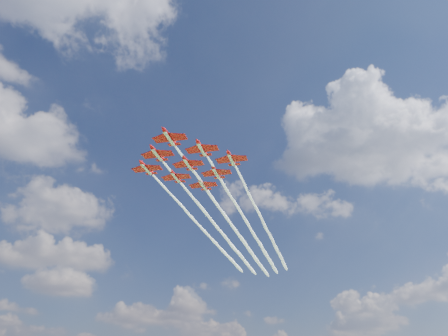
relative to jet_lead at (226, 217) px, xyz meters
The scene contains 9 objects.
jet_lead is the anchor object (origin of this frame).
jet_row2_port 11.72m from the jet_lead, ahead, with size 106.52×111.54×2.98m.
jet_row2_starb 11.72m from the jet_lead, 85.99° to the left, with size 106.52×111.54×2.98m.
jet_row3_port 23.44m from the jet_lead, ahead, with size 106.52×111.54×2.98m.
jet_row3_centre 18.05m from the jet_lead, 46.35° to the left, with size 106.52×111.54×2.98m.
jet_row3_starb 23.44m from the jet_lead, 85.99° to the left, with size 106.52×111.54×2.98m.
jet_row4_port 28.10m from the jet_lead, 30.91° to the left, with size 106.52×111.54×2.98m.
jet_row4_starb 28.10m from the jet_lead, 61.78° to the left, with size 106.52×111.54×2.98m.
jet_tail 36.11m from the jet_lead, 46.35° to the left, with size 106.52×111.54×2.98m.
Camera 1 is at (-52.88, -116.78, 21.05)m, focal length 35.00 mm.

